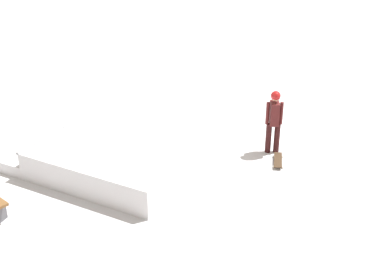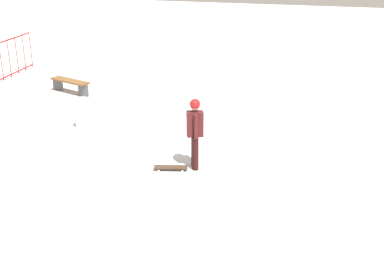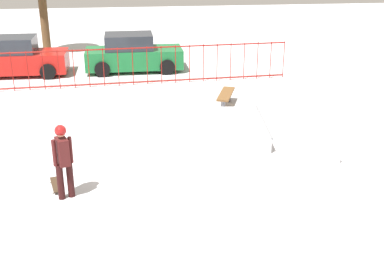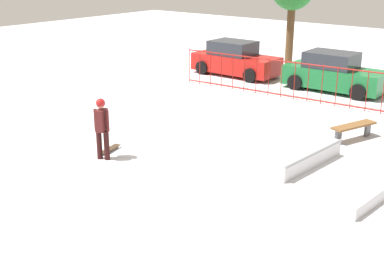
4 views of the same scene
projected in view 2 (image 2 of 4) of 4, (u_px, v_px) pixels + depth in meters
The scene contains 5 objects.
ground_plane at pixel (139, 131), 14.12m from camera, with size 60.00×60.00×0.00m, color silver.
skate_ramp at pixel (150, 100), 15.78m from camera, with size 5.62×3.09×0.74m.
skater at pixel (195, 128), 11.50m from camera, with size 0.41×0.43×1.73m.
skateboard at pixel (171, 167), 11.70m from camera, with size 0.40×0.82×0.09m.
park_bench at pixel (70, 83), 17.43m from camera, with size 0.91×1.64×0.48m.
Camera 2 is at (-12.27, -4.97, 5.15)m, focal length 46.21 mm.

